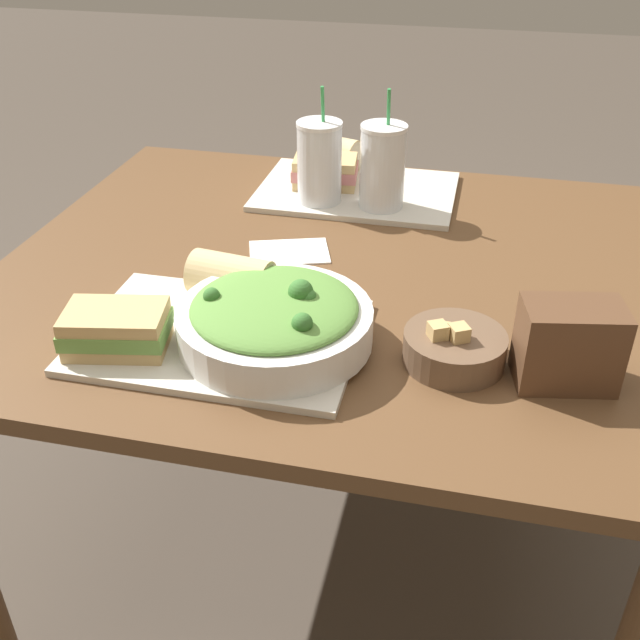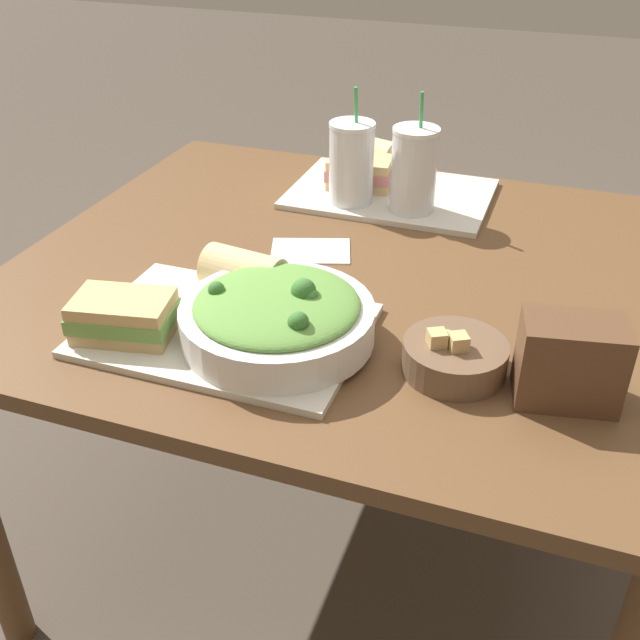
{
  "view_description": "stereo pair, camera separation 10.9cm",
  "coord_description": "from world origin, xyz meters",
  "px_view_note": "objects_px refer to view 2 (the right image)",
  "views": [
    {
      "loc": [
        0.25,
        -1.19,
        1.36
      ],
      "look_at": [
        0.05,
        -0.29,
        0.78
      ],
      "focal_mm": 42.0,
      "sensor_mm": 36.0,
      "label": 1
    },
    {
      "loc": [
        0.36,
        -1.16,
        1.36
      ],
      "look_at": [
        0.05,
        -0.29,
        0.78
      ],
      "focal_mm": 42.0,
      "sensor_mm": 36.0,
      "label": 2
    }
  ],
  "objects_px": {
    "baguette_far": "(373,155)",
    "drink_cup_dark": "(351,165)",
    "soup_bowl": "(454,356)",
    "sandwich_near": "(124,316)",
    "salad_bowl": "(278,316)",
    "sandwich_far": "(360,172)",
    "drink_cup_red": "(414,173)",
    "baguette_near": "(245,273)",
    "chip_bag": "(570,362)",
    "napkin_folded": "(311,251)"
  },
  "relations": [
    {
      "from": "napkin_folded",
      "to": "salad_bowl",
      "type": "bearing_deg",
      "value": -78.62
    },
    {
      "from": "soup_bowl",
      "to": "drink_cup_red",
      "type": "bearing_deg",
      "value": 110.25
    },
    {
      "from": "salad_bowl",
      "to": "baguette_far",
      "type": "height_order",
      "value": "salad_bowl"
    },
    {
      "from": "baguette_far",
      "to": "salad_bowl",
      "type": "bearing_deg",
      "value": -156.37
    },
    {
      "from": "baguette_near",
      "to": "sandwich_far",
      "type": "height_order",
      "value": "baguette_near"
    },
    {
      "from": "drink_cup_red",
      "to": "salad_bowl",
      "type": "bearing_deg",
      "value": -97.95
    },
    {
      "from": "drink_cup_red",
      "to": "chip_bag",
      "type": "relative_size",
      "value": 1.62
    },
    {
      "from": "drink_cup_dark",
      "to": "drink_cup_red",
      "type": "distance_m",
      "value": 0.13
    },
    {
      "from": "soup_bowl",
      "to": "drink_cup_dark",
      "type": "distance_m",
      "value": 0.61
    },
    {
      "from": "sandwich_near",
      "to": "baguette_near",
      "type": "bearing_deg",
      "value": 44.25
    },
    {
      "from": "soup_bowl",
      "to": "baguette_far",
      "type": "bearing_deg",
      "value": 114.98
    },
    {
      "from": "chip_bag",
      "to": "napkin_folded",
      "type": "relative_size",
      "value": 0.87
    },
    {
      "from": "sandwich_near",
      "to": "chip_bag",
      "type": "height_order",
      "value": "chip_bag"
    },
    {
      "from": "soup_bowl",
      "to": "drink_cup_red",
      "type": "height_order",
      "value": "drink_cup_red"
    },
    {
      "from": "salad_bowl",
      "to": "chip_bag",
      "type": "distance_m",
      "value": 0.42
    },
    {
      "from": "baguette_far",
      "to": "baguette_near",
      "type": "bearing_deg",
      "value": -165.05
    },
    {
      "from": "soup_bowl",
      "to": "napkin_folded",
      "type": "height_order",
      "value": "soup_bowl"
    },
    {
      "from": "salad_bowl",
      "to": "drink_cup_dark",
      "type": "relative_size",
      "value": 1.22
    },
    {
      "from": "drink_cup_dark",
      "to": "chip_bag",
      "type": "height_order",
      "value": "drink_cup_dark"
    },
    {
      "from": "drink_cup_dark",
      "to": "drink_cup_red",
      "type": "bearing_deg",
      "value": 0.0
    },
    {
      "from": "baguette_far",
      "to": "drink_cup_dark",
      "type": "xyz_separation_m",
      "value": [
        0.01,
        -0.19,
        0.04
      ]
    },
    {
      "from": "salad_bowl",
      "to": "napkin_folded",
      "type": "bearing_deg",
      "value": 101.38
    },
    {
      "from": "napkin_folded",
      "to": "chip_bag",
      "type": "bearing_deg",
      "value": -31.8
    },
    {
      "from": "baguette_far",
      "to": "drink_cup_red",
      "type": "height_order",
      "value": "drink_cup_red"
    },
    {
      "from": "sandwich_near",
      "to": "chip_bag",
      "type": "bearing_deg",
      "value": -4.11
    },
    {
      "from": "chip_bag",
      "to": "sandwich_far",
      "type": "bearing_deg",
      "value": 117.49
    },
    {
      "from": "baguette_far",
      "to": "chip_bag",
      "type": "height_order",
      "value": "chip_bag"
    },
    {
      "from": "sandwich_near",
      "to": "baguette_near",
      "type": "height_order",
      "value": "baguette_near"
    },
    {
      "from": "sandwich_far",
      "to": "baguette_near",
      "type": "bearing_deg",
      "value": -101.09
    },
    {
      "from": "baguette_near",
      "to": "drink_cup_red",
      "type": "relative_size",
      "value": 0.59
    },
    {
      "from": "baguette_far",
      "to": "napkin_folded",
      "type": "xyz_separation_m",
      "value": [
        -0.0,
        -0.42,
        -0.05
      ]
    },
    {
      "from": "baguette_near",
      "to": "sandwich_far",
      "type": "distance_m",
      "value": 0.52
    },
    {
      "from": "salad_bowl",
      "to": "sandwich_far",
      "type": "distance_m",
      "value": 0.63
    },
    {
      "from": "chip_bag",
      "to": "napkin_folded",
      "type": "height_order",
      "value": "chip_bag"
    },
    {
      "from": "sandwich_near",
      "to": "sandwich_far",
      "type": "xyz_separation_m",
      "value": [
        0.16,
        0.69,
        0.0
      ]
    },
    {
      "from": "sandwich_near",
      "to": "napkin_folded",
      "type": "relative_size",
      "value": 0.97
    },
    {
      "from": "soup_bowl",
      "to": "sandwich_far",
      "type": "distance_m",
      "value": 0.69
    },
    {
      "from": "salad_bowl",
      "to": "sandwich_far",
      "type": "bearing_deg",
      "value": 95.79
    },
    {
      "from": "sandwich_far",
      "to": "baguette_far",
      "type": "xyz_separation_m",
      "value": [
        0.0,
        0.1,
        0.01
      ]
    },
    {
      "from": "soup_bowl",
      "to": "drink_cup_red",
      "type": "xyz_separation_m",
      "value": [
        -0.19,
        0.52,
        0.07
      ]
    },
    {
      "from": "baguette_near",
      "to": "drink_cup_red",
      "type": "bearing_deg",
      "value": -14.46
    },
    {
      "from": "baguette_far",
      "to": "napkin_folded",
      "type": "bearing_deg",
      "value": -161.32
    },
    {
      "from": "salad_bowl",
      "to": "drink_cup_dark",
      "type": "distance_m",
      "value": 0.54
    },
    {
      "from": "sandwich_far",
      "to": "salad_bowl",
      "type": "bearing_deg",
      "value": -90.92
    },
    {
      "from": "baguette_near",
      "to": "napkin_folded",
      "type": "distance_m",
      "value": 0.21
    },
    {
      "from": "sandwich_near",
      "to": "drink_cup_red",
      "type": "height_order",
      "value": "drink_cup_red"
    },
    {
      "from": "sandwich_near",
      "to": "baguette_far",
      "type": "bearing_deg",
      "value": 67.33
    },
    {
      "from": "soup_bowl",
      "to": "chip_bag",
      "type": "bearing_deg",
      "value": -4.17
    },
    {
      "from": "sandwich_near",
      "to": "drink_cup_red",
      "type": "distance_m",
      "value": 0.68
    },
    {
      "from": "baguette_far",
      "to": "sandwich_near",
      "type": "bearing_deg",
      "value": -172.83
    }
  ]
}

